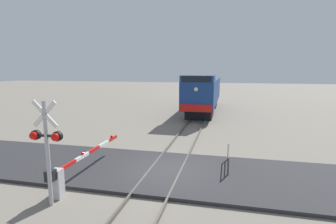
% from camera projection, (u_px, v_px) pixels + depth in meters
% --- Properties ---
extents(ground_plane, '(160.00, 160.00, 0.00)m').
position_uv_depth(ground_plane, '(165.00, 173.00, 12.33)').
color(ground_plane, gray).
extents(rail_track_left, '(0.08, 80.00, 0.15)m').
position_uv_depth(rail_track_left, '(150.00, 170.00, 12.48)').
color(rail_track_left, '#59544C').
rests_on(rail_track_left, ground_plane).
extents(rail_track_right, '(0.08, 80.00, 0.15)m').
position_uv_depth(rail_track_right, '(180.00, 173.00, 12.16)').
color(rail_track_right, '#59544C').
rests_on(rail_track_right, ground_plane).
extents(road_surface, '(36.00, 5.14, 0.15)m').
position_uv_depth(road_surface, '(165.00, 171.00, 12.32)').
color(road_surface, '#2D2D30').
rests_on(road_surface, ground_plane).
extents(locomotive, '(2.98, 14.46, 4.19)m').
position_uv_depth(locomotive, '(204.00, 93.00, 29.51)').
color(locomotive, black).
rests_on(locomotive, ground_plane).
extents(crossing_signal, '(1.18, 0.33, 3.76)m').
position_uv_depth(crossing_signal, '(46.00, 142.00, 9.04)').
color(crossing_signal, '#ADADB2').
rests_on(crossing_signal, ground_plane).
extents(crossing_gate, '(0.36, 5.85, 1.24)m').
position_uv_depth(crossing_gate, '(69.00, 171.00, 10.56)').
color(crossing_gate, silver).
rests_on(crossing_gate, ground_plane).
extents(guard_railing, '(0.08, 2.19, 0.95)m').
position_uv_depth(guard_railing, '(228.00, 157.00, 12.66)').
color(guard_railing, '#4C4742').
rests_on(guard_railing, ground_plane).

